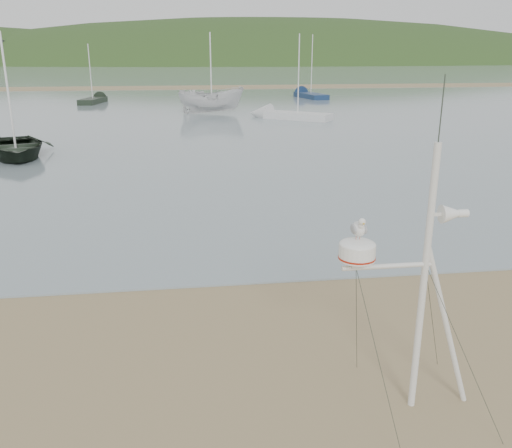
{
  "coord_description": "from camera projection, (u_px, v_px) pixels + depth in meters",
  "views": [
    {
      "loc": [
        0.55,
        -7.07,
        5.04
      ],
      "look_at": [
        1.65,
        1.0,
        2.41
      ],
      "focal_mm": 38.0,
      "sensor_mm": 36.0,
      "label": 1
    }
  ],
  "objects": [
    {
      "name": "hill_ridge",
      "position": [
        223.0,
        108.0,
        238.16
      ],
      "size": [
        620.0,
        180.0,
        80.0
      ],
      "color": "#223B18",
      "rests_on": "ground"
    },
    {
      "name": "boat_dark",
      "position": [
        10.0,
        103.0,
        25.42
      ],
      "size": [
        3.85,
        2.1,
        5.18
      ],
      "primitive_type": "imported",
      "rotation": [
        0.0,
        0.0,
        0.29
      ],
      "color": "black",
      "rests_on": "water"
    },
    {
      "name": "sailboat_white_near",
      "position": [
        277.0,
        115.0,
        41.33
      ],
      "size": [
        6.32,
        5.3,
        6.65
      ],
      "color": "silver",
      "rests_on": "ground"
    },
    {
      "name": "water",
      "position": [
        178.0,
        71.0,
        132.61
      ],
      "size": [
        560.0,
        256.0,
        0.04
      ],
      "primitive_type": "cube",
      "color": "gray",
      "rests_on": "ground"
    },
    {
      "name": "sailboat_blue_far",
      "position": [
        304.0,
        94.0,
        60.06
      ],
      "size": [
        3.17,
        7.38,
        7.13
      ],
      "color": "#162B4E",
      "rests_on": "ground"
    },
    {
      "name": "mast_rig",
      "position": [
        416.0,
        338.0,
        7.65
      ],
      "size": [
        2.11,
        2.25,
        4.76
      ],
      "color": "silver",
      "rests_on": "ground"
    },
    {
      "name": "boat_white",
      "position": [
        211.0,
        79.0,
        43.65
      ],
      "size": [
        2.24,
        2.19,
        5.39
      ],
      "primitive_type": "imported",
      "rotation": [
        0.0,
        0.0,
        1.65
      ],
      "color": "silver",
      "rests_on": "water"
    },
    {
      "name": "ground",
      "position": [
        157.0,
        401.0,
        8.14
      ],
      "size": [
        560.0,
        560.0,
        0.0
      ],
      "primitive_type": "plane",
      "color": "olive",
      "rests_on": "ground"
    },
    {
      "name": "sandbar",
      "position": [
        177.0,
        87.0,
        74.13
      ],
      "size": [
        560.0,
        7.0,
        0.07
      ],
      "primitive_type": "cube",
      "color": "olive",
      "rests_on": "water"
    },
    {
      "name": "sailboat_dark_mid",
      "position": [
        98.0,
        99.0,
        54.0
      ],
      "size": [
        2.59,
        6.16,
        5.99
      ],
      "color": "black",
      "rests_on": "ground"
    },
    {
      "name": "far_cottages",
      "position": [
        186.0,
        53.0,
        192.12
      ],
      "size": [
        294.4,
        6.3,
        8.0
      ],
      "color": "silver",
      "rests_on": "ground"
    }
  ]
}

